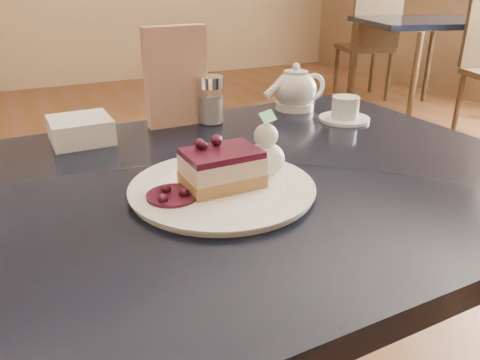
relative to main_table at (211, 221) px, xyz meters
name	(u,v)px	position (x,y,z in m)	size (l,w,h in m)	color
main_table	(211,221)	(0.00, 0.00, 0.00)	(1.33, 0.89, 0.83)	black
dessert_plate	(222,188)	(0.00, -0.06, 0.09)	(0.32, 0.32, 0.01)	white
cheesecake_slice	(222,168)	(0.00, -0.06, 0.13)	(0.13, 0.09, 0.07)	#B7894A
whipped_cream	(265,158)	(0.09, -0.04, 0.13)	(0.07, 0.07, 0.06)	white
berry_sauce	(173,196)	(-0.09, -0.06, 0.10)	(0.09, 0.09, 0.01)	#3C1028
tea_set	(304,94)	(0.43, 0.32, 0.13)	(0.24, 0.28, 0.12)	white
menu_card	(176,77)	(0.07, 0.36, 0.21)	(0.15, 0.03, 0.24)	beige
sugar_shaker	(211,100)	(0.15, 0.33, 0.15)	(0.07, 0.07, 0.12)	white
napkin_stack	(81,130)	(-0.17, 0.34, 0.11)	(0.13, 0.13, 0.06)	white
bg_table_far_right	(416,107)	(2.99, 2.23, -0.66)	(1.33, 2.02, 1.34)	black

